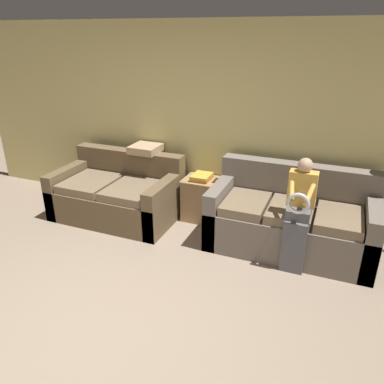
{
  "coord_description": "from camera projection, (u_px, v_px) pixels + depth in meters",
  "views": [
    {
      "loc": [
        1.74,
        -1.83,
        2.4
      ],
      "look_at": [
        0.31,
        1.65,
        0.78
      ],
      "focal_mm": 35.0,
      "sensor_mm": 36.0,
      "label": 1
    }
  ],
  "objects": [
    {
      "name": "book_stack",
      "position": [
        202.0,
        177.0,
        4.96
      ],
      "size": [
        0.24,
        0.29,
        0.07
      ],
      "color": "orange",
      "rests_on": "side_shelf"
    },
    {
      "name": "side_shelf",
      "position": [
        202.0,
        199.0,
        5.1
      ],
      "size": [
        0.51,
        0.42,
        0.58
      ],
      "color": "#9E7A51",
      "rests_on": "ground_plane"
    },
    {
      "name": "wall_back",
      "position": [
        202.0,
        123.0,
        4.97
      ],
      "size": [
        7.41,
        0.06,
        2.55
      ],
      "color": "#DBCC7F",
      "rests_on": "ground_plane"
    },
    {
      "name": "couch_side",
      "position": [
        118.0,
        195.0,
        5.18
      ],
      "size": [
        1.66,
        0.99,
        0.86
      ],
      "color": "brown",
      "rests_on": "ground_plane"
    },
    {
      "name": "throw_pillow",
      "position": [
        145.0,
        149.0,
        5.15
      ],
      "size": [
        0.38,
        0.38,
        0.1
      ],
      "color": "tan",
      "rests_on": "couch_side"
    },
    {
      "name": "couch_main",
      "position": [
        291.0,
        221.0,
        4.4
      ],
      "size": [
        1.87,
        0.91,
        0.95
      ],
      "color": "#70665B",
      "rests_on": "ground_plane"
    },
    {
      "name": "child_left_seated",
      "position": [
        299.0,
        211.0,
        3.91
      ],
      "size": [
        0.29,
        0.36,
        1.22
      ],
      "color": "#56565B",
      "rests_on": "ground_plane"
    },
    {
      "name": "ground_plane",
      "position": [
        82.0,
        345.0,
        3.11
      ],
      "size": [
        14.0,
        14.0,
        0.0
      ],
      "primitive_type": "plane",
      "color": "gray"
    }
  ]
}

